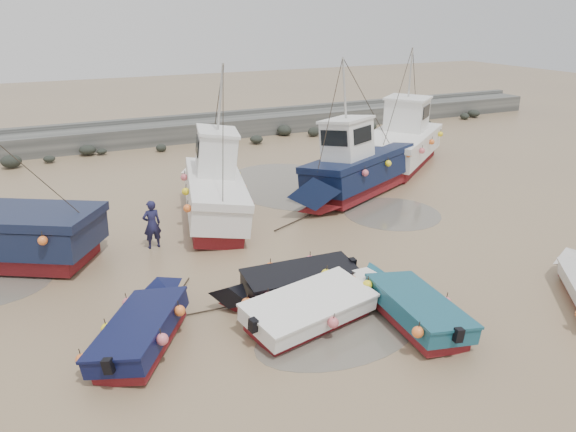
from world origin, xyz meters
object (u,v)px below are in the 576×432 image
(cabin_boat_2, at_px, (354,168))
(cabin_boat_3, at_px, (403,140))
(dinghy_1, at_px, (148,322))
(dinghy_4, at_px, (289,280))
(person, at_px, (154,247))
(dinghy_5, at_px, (318,302))
(dinghy_2, at_px, (409,302))
(cabin_boat_1, at_px, (210,186))

(cabin_boat_2, distance_m, cabin_boat_3, 6.83)
(dinghy_1, bearing_deg, cabin_boat_2, 68.22)
(dinghy_4, bearing_deg, person, 30.51)
(dinghy_5, bearing_deg, dinghy_4, 172.48)
(dinghy_1, relative_size, dinghy_2, 0.91)
(cabin_boat_3, bearing_deg, dinghy_2, -74.14)
(dinghy_1, distance_m, dinghy_4, 4.40)
(dinghy_4, distance_m, person, 6.18)
(dinghy_5, distance_m, person, 7.66)
(dinghy_2, height_order, person, dinghy_2)
(dinghy_4, relative_size, cabin_boat_3, 0.64)
(dinghy_5, height_order, cabin_boat_2, cabin_boat_2)
(cabin_boat_1, bearing_deg, person, -130.07)
(dinghy_2, xyz_separation_m, cabin_boat_2, (4.38, 9.99, 0.81))
(cabin_boat_3, bearing_deg, person, -107.62)
(dinghy_1, bearing_deg, cabin_boat_3, 68.08)
(dinghy_1, relative_size, dinghy_4, 0.90)
(cabin_boat_3, bearing_deg, dinghy_4, -86.26)
(dinghy_1, relative_size, cabin_boat_1, 0.55)
(dinghy_5, xyz_separation_m, cabin_boat_3, (12.27, 12.86, 0.79))
(dinghy_1, distance_m, dinghy_5, 4.60)
(dinghy_4, distance_m, dinghy_5, 1.59)
(dinghy_1, bearing_deg, cabin_boat_1, 94.48)
(dinghy_2, bearing_deg, cabin_boat_3, 59.78)
(dinghy_5, xyz_separation_m, cabin_boat_1, (-0.11, 9.13, 0.82))
(dinghy_1, height_order, dinghy_2, same)
(dinghy_4, height_order, person, dinghy_4)
(cabin_boat_1, height_order, person, cabin_boat_1)
(dinghy_2, bearing_deg, person, 128.61)
(dinghy_4, bearing_deg, cabin_boat_1, 2.62)
(cabin_boat_3, relative_size, person, 4.97)
(cabin_boat_2, distance_m, person, 9.96)
(dinghy_5, bearing_deg, person, -169.68)
(dinghy_5, relative_size, cabin_boat_3, 0.66)
(dinghy_5, relative_size, cabin_boat_2, 0.65)
(dinghy_4, bearing_deg, cabin_boat_3, -44.86)
(dinghy_1, bearing_deg, dinghy_2, 16.16)
(dinghy_1, xyz_separation_m, dinghy_5, (4.50, -0.96, -0.00))
(dinghy_5, height_order, person, dinghy_5)
(cabin_boat_3, bearing_deg, dinghy_1, -93.16)
(dinghy_4, xyz_separation_m, cabin_boat_3, (12.41, 11.28, 0.78))
(dinghy_4, xyz_separation_m, cabin_boat_1, (0.03, 7.55, 0.81))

